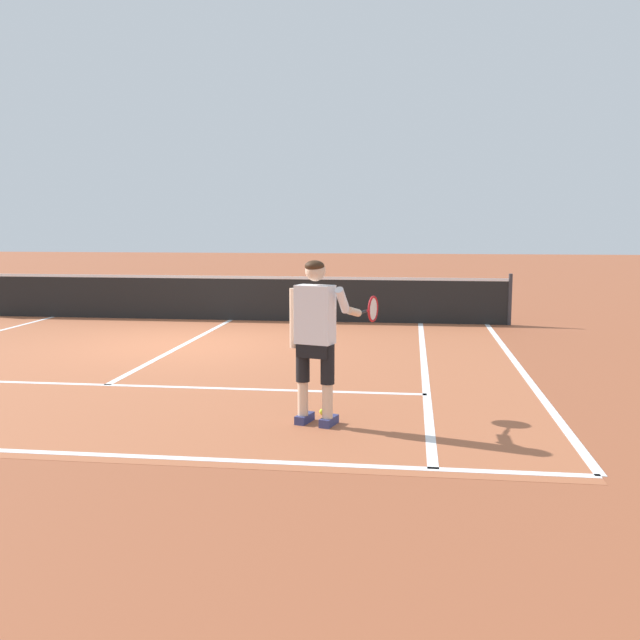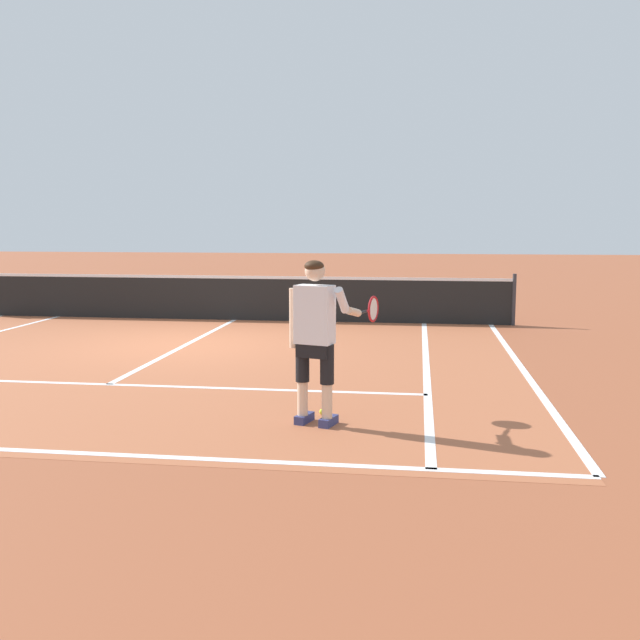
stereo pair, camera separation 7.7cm
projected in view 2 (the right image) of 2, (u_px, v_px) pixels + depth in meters
name	position (u px, v px, depth m)	size (l,w,h in m)	color
ground_plane	(188.00, 344.00, 12.43)	(80.00, 80.00, 0.00)	#9E5133
court_inner_surface	(160.00, 358.00, 11.06)	(10.98, 9.50, 0.00)	#B2603D
line_service	(109.00, 384.00, 9.24)	(8.23, 0.10, 0.01)	white
line_centre_service	(188.00, 344.00, 12.39)	(0.10, 6.40, 0.01)	white
line_singles_right	(426.00, 365.00, 10.50)	(0.10, 9.10, 0.01)	white
line_doubles_right	(522.00, 368.00, 10.31)	(0.10, 9.10, 0.01)	white
tennis_net	(234.00, 297.00, 15.46)	(11.96, 0.08, 1.07)	#333338
tennis_player	(316.00, 331.00, 7.28)	(0.88, 1.03, 1.71)	navy
tennis_ball_near_feet	(322.00, 412.00, 7.78)	(0.07, 0.07, 0.07)	#CCE02D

